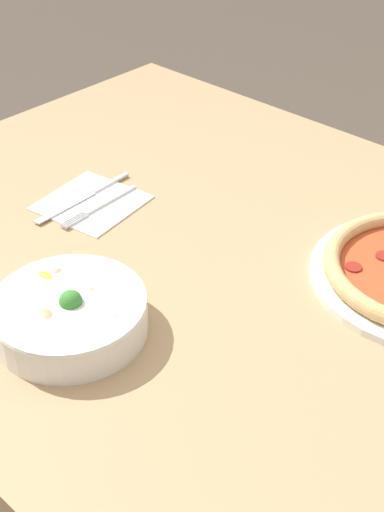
# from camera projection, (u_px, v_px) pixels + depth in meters

# --- Properties ---
(dining_table) EXTENTS (1.40, 1.01, 0.73)m
(dining_table) POSITION_uv_depth(u_px,v_px,m) (232.00, 302.00, 1.18)
(dining_table) COLOR tan
(dining_table) RESTS_ON ground_plane
(bowl) EXTENTS (0.22, 0.22, 0.07)m
(bowl) POSITION_uv_depth(u_px,v_px,m) (70.00, 313.00, 0.98)
(bowl) COLOR white
(bowl) RESTS_ON dining_table
(napkin) EXTENTS (0.18, 0.18, 0.00)m
(napkin) POSITION_uv_depth(u_px,v_px,m) (92.00, 203.00, 1.27)
(napkin) COLOR white
(napkin) RESTS_ON dining_table
(fork) EXTENTS (0.02, 0.17, 0.00)m
(fork) POSITION_uv_depth(u_px,v_px,m) (101.00, 205.00, 1.25)
(fork) COLOR silver
(fork) RESTS_ON napkin
(knife) EXTENTS (0.02, 0.22, 0.01)m
(knife) POSITION_uv_depth(u_px,v_px,m) (88.00, 195.00, 1.28)
(knife) COLOR silver
(knife) RESTS_ON napkin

